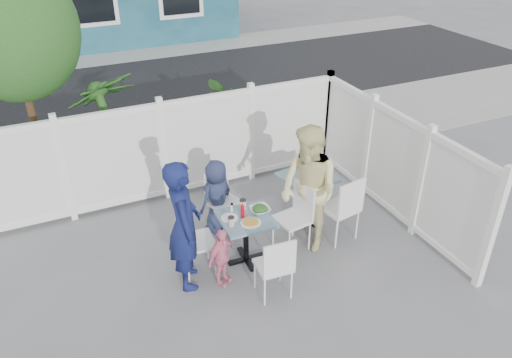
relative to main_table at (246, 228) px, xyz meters
name	(u,v)px	position (x,y,z in m)	size (l,w,h in m)	color
ground	(217,294)	(-0.59, -0.43, -0.53)	(80.00, 80.00, 0.00)	slate
near_sidewalk	(142,160)	(-0.59, 3.37, -0.52)	(24.00, 2.60, 0.01)	gray
street	(105,94)	(-0.59, 7.07, -0.52)	(24.00, 5.00, 0.01)	black
far_sidewalk	(85,59)	(-0.59, 10.17, -0.52)	(24.00, 1.60, 0.01)	gray
fence_back	(164,153)	(-0.49, 1.97, 0.26)	(5.86, 0.08, 1.60)	white
fence_right	(393,166)	(2.41, 0.17, 0.26)	(0.08, 3.66, 1.60)	white
tree	(12,31)	(-2.19, 2.87, 2.06)	(1.80, 1.62, 3.59)	#382316
potted_shrub_a	(110,132)	(-1.14, 2.67, 0.44)	(1.08, 1.08, 1.93)	#214A19
potted_shrub_b	(244,123)	(1.09, 2.57, 0.22)	(1.35, 1.17, 1.50)	#214A19
main_table	(246,228)	(0.00, 0.00, 0.00)	(0.67, 0.67, 0.68)	slate
spare_table	(307,186)	(1.19, 0.52, 0.03)	(0.78, 0.78, 0.72)	slate
chair_left	(190,237)	(-0.71, 0.08, 0.03)	(0.45, 0.46, 0.95)	white
chair_right	(297,212)	(0.75, 0.02, 0.01)	(0.47, 0.48, 0.93)	white
chair_back	(222,196)	(0.00, 0.84, 0.00)	(0.51, 0.51, 0.90)	white
chair_near	(276,264)	(0.04, -0.78, -0.02)	(0.42, 0.41, 0.88)	white
chair_spare	(344,205)	(1.39, -0.15, 0.05)	(0.52, 0.51, 0.99)	white
man	(184,225)	(-0.81, -0.06, 0.32)	(0.62, 0.41, 1.69)	#12194D
woman	(309,190)	(0.90, -0.01, 0.35)	(0.85, 0.66, 1.75)	#ECD55A
boy	(217,197)	(-0.08, 0.82, 0.02)	(0.54, 0.35, 1.10)	#242C4D
toddler	(221,257)	(-0.45, -0.27, -0.13)	(0.47, 0.19, 0.80)	pink
plate_main	(251,223)	(0.01, -0.14, 0.16)	(0.26, 0.26, 0.02)	white
plate_side	(229,218)	(-0.19, 0.07, 0.16)	(0.22, 0.22, 0.01)	white
salad_bowl	(260,210)	(0.22, 0.05, 0.18)	(0.26, 0.26, 0.06)	white
coffee_cup_a	(231,222)	(-0.23, -0.08, 0.21)	(0.08, 0.08, 0.12)	beige
coffee_cup_b	(243,205)	(0.05, 0.20, 0.22)	(0.08, 0.08, 0.13)	beige
ketchup_bottle	(243,212)	(-0.03, 0.04, 0.23)	(0.05, 0.05, 0.16)	#B80411
salt_shaker	(232,209)	(-0.10, 0.21, 0.19)	(0.03, 0.03, 0.08)	white
pepper_shaker	(232,206)	(-0.07, 0.28, 0.19)	(0.03, 0.03, 0.08)	black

